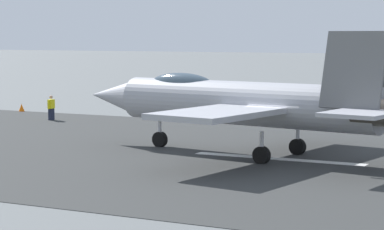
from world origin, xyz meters
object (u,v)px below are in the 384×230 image
Objects in this scene: fighter_jet at (244,102)px; marker_cone_mid at (212,118)px; crew_person at (51,108)px; marker_cone_far at (22,108)px.

fighter_jet reaches higher than marker_cone_mid.
fighter_jet is 19.33m from crew_person.
fighter_jet is 11.03× the size of crew_person.
marker_cone_mid is at bearing -58.78° from fighter_jet.
marker_cone_far is at bearing -28.75° from fighter_jet.
marker_cone_mid is at bearing -157.92° from crew_person.
marker_cone_mid is 15.22m from marker_cone_far.
fighter_jet is 32.47× the size of marker_cone_far.
crew_person is at bearing 22.08° from marker_cone_mid.
marker_cone_mid is at bearing 180.00° from marker_cone_far.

